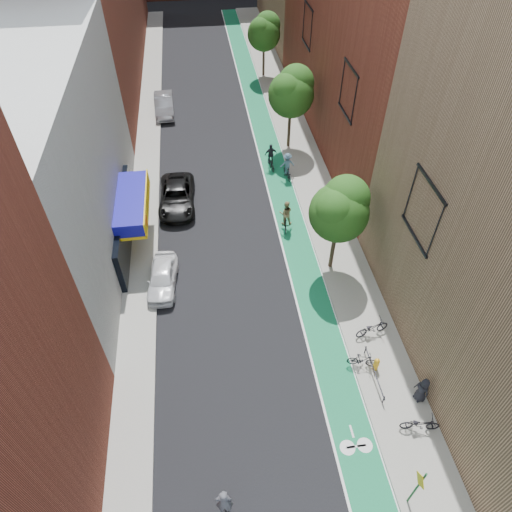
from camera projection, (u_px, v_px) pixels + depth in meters
name	position (u px, v px, depth m)	size (l,w,h in m)	color
ground	(265.00, 437.00, 20.77)	(160.00, 160.00, 0.00)	black
bike_lane	(266.00, 136.00, 39.35)	(2.00, 68.00, 0.01)	#126840
sidewalk_left	(148.00, 144.00, 38.34)	(2.00, 68.00, 0.15)	gray
sidewalk_right	(294.00, 133.00, 39.54)	(3.00, 68.00, 0.15)	gray
building_left_white	(33.00, 170.00, 25.26)	(8.00, 20.00, 12.00)	silver
tree_near	(340.00, 209.00, 25.03)	(3.40, 3.36, 6.42)	#332619
tree_mid	(292.00, 91.00, 34.67)	(3.55, 3.53, 6.74)	#332619
tree_far	(264.00, 31.00, 44.74)	(3.30, 3.25, 6.21)	#332619
sign_pole	(417.00, 487.00, 17.53)	(0.13, 0.71, 3.00)	#194C26
parked_car_white	(162.00, 277.00, 26.79)	(1.59, 3.96, 1.35)	white
parked_car_black	(177.00, 196.00, 32.17)	(2.44, 5.28, 1.47)	black
parked_car_silver	(164.00, 105.00, 41.74)	(1.66, 4.76, 1.57)	#95989E
cyclist_lead	(225.00, 507.00, 17.96)	(0.71, 1.66, 2.25)	black
cyclist_lane_near	(286.00, 217.00, 30.25)	(0.97, 1.66, 2.17)	black
cyclist_lane_mid	(271.00, 159.00, 35.45)	(1.03, 1.72, 2.03)	black
cyclist_lane_far	(287.00, 167.00, 34.42)	(1.16, 1.67, 2.05)	black
parked_bike_near	(420.00, 424.00, 20.55)	(0.63, 1.79, 0.94)	black
parked_bike_mid	(362.00, 360.00, 22.90)	(0.43, 1.53, 0.92)	black
parked_bike_far	(372.00, 328.00, 24.26)	(0.66, 1.90, 1.00)	black
pedestrian	(422.00, 390.00, 21.40)	(0.77, 0.50, 1.57)	black
fire_hydrant	(376.00, 364.00, 22.78)	(0.29, 0.29, 0.83)	gold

